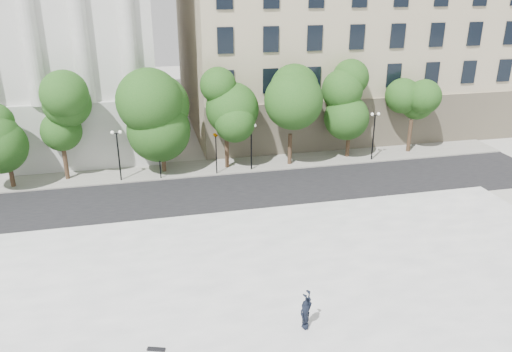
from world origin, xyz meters
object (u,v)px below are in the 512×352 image
at_px(person_lying, 305,323).
at_px(skateboard, 156,349).
at_px(traffic_light_west, 158,137).
at_px(traffic_light_east, 216,133).

bearing_deg(person_lying, skateboard, 137.63).
relative_size(traffic_light_west, skateboard, 5.25).
height_order(traffic_light_west, person_lying, traffic_light_west).
bearing_deg(skateboard, person_lying, 17.78).
xyz_separation_m(traffic_light_west, traffic_light_east, (4.71, -0.00, 0.00)).
height_order(person_lying, skateboard, person_lying).
distance_m(traffic_light_east, person_lying, 21.63).
bearing_deg(traffic_light_west, person_lying, -75.47).
height_order(traffic_light_east, skateboard, traffic_light_east).
distance_m(person_lying, skateboard, 6.83).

